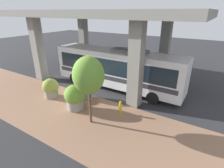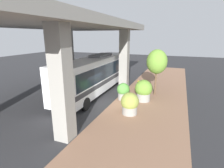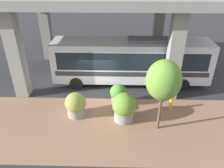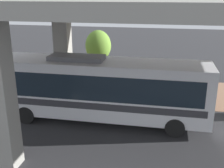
% 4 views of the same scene
% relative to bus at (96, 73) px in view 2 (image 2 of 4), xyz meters
% --- Properties ---
extents(ground_plane, '(80.00, 80.00, 0.00)m').
position_rel_bus_xyz_m(ground_plane, '(-2.52, 2.63, -2.02)').
color(ground_plane, '#2D2D30').
rests_on(ground_plane, ground).
extents(sidewalk_strip, '(6.00, 40.00, 0.02)m').
position_rel_bus_xyz_m(sidewalk_strip, '(-5.52, 2.63, -2.01)').
color(sidewalk_strip, '#936B51').
rests_on(sidewalk_strip, ground).
extents(overpass, '(9.40, 18.72, 6.78)m').
position_rel_bus_xyz_m(overpass, '(1.48, 2.63, 3.91)').
color(overpass, gray).
rests_on(overpass, ground).
extents(bus, '(2.60, 12.01, 3.74)m').
position_rel_bus_xyz_m(bus, '(0.00, 0.00, 0.00)').
color(bus, silver).
rests_on(bus, ground).
extents(fire_hydrant, '(0.38, 0.18, 0.99)m').
position_rel_bus_xyz_m(fire_hydrant, '(-3.71, -2.49, -1.52)').
color(fire_hydrant, gold).
rests_on(fire_hydrant, ground).
extents(planter_front, '(1.49, 1.49, 1.89)m').
position_rel_bus_xyz_m(planter_front, '(-4.87, 0.63, -1.06)').
color(planter_front, gray).
rests_on(planter_front, ground).
extents(planter_middle, '(1.13, 1.13, 1.53)m').
position_rel_bus_xyz_m(planter_middle, '(-3.15, 0.98, -1.24)').
color(planter_middle, gray).
rests_on(planter_middle, ground).
extents(planter_back, '(1.31, 1.31, 1.63)m').
position_rel_bus_xyz_m(planter_back, '(-4.50, 3.66, -1.21)').
color(planter_back, gray).
rests_on(planter_back, ground).
extents(street_tree_near, '(1.89, 1.89, 4.36)m').
position_rel_bus_xyz_m(street_tree_near, '(-5.61, -1.36, 1.19)').
color(street_tree_near, brown).
rests_on(street_tree_near, ground).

